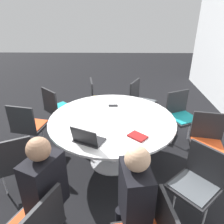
{
  "coord_description": "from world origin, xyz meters",
  "views": [
    {
      "loc": [
        2.64,
        0.04,
        2.17
      ],
      "look_at": [
        0.0,
        0.0,
        0.84
      ],
      "focal_mm": 35.0,
      "sensor_mm": 36.0,
      "label": 1
    }
  ],
  "objects_px": {
    "chair_6": "(99,97)",
    "cell_phone": "(113,106)",
    "person_0": "(44,186)",
    "chair_3": "(207,140)",
    "spiral_notebook": "(138,136)",
    "chair_9": "(15,160)",
    "chair_7": "(57,106)",
    "laptop": "(87,139)",
    "chair_4": "(181,113)",
    "chair_2": "(198,180)",
    "person_1": "(133,198)",
    "chair_8": "(28,124)",
    "chair_5": "(141,99)"
  },
  "relations": [
    {
      "from": "chair_6",
      "to": "person_0",
      "type": "relative_size",
      "value": 0.71
    },
    {
      "from": "person_1",
      "to": "laptop",
      "type": "height_order",
      "value": "person_1"
    },
    {
      "from": "chair_8",
      "to": "person_0",
      "type": "height_order",
      "value": "person_0"
    },
    {
      "from": "chair_2",
      "to": "laptop",
      "type": "distance_m",
      "value": 1.25
    },
    {
      "from": "chair_9",
      "to": "spiral_notebook",
      "type": "xyz_separation_m",
      "value": [
        -0.17,
        1.44,
        0.23
      ]
    },
    {
      "from": "cell_phone",
      "to": "chair_5",
      "type": "bearing_deg",
      "value": 146.37
    },
    {
      "from": "chair_8",
      "to": "cell_phone",
      "type": "xyz_separation_m",
      "value": [
        -0.21,
        1.29,
        0.22
      ]
    },
    {
      "from": "chair_6",
      "to": "laptop",
      "type": "height_order",
      "value": "laptop"
    },
    {
      "from": "chair_3",
      "to": "spiral_notebook",
      "type": "height_order",
      "value": "chair_3"
    },
    {
      "from": "person_1",
      "to": "cell_phone",
      "type": "distance_m",
      "value": 1.75
    },
    {
      "from": "chair_4",
      "to": "chair_9",
      "type": "height_order",
      "value": "same"
    },
    {
      "from": "chair_7",
      "to": "laptop",
      "type": "distance_m",
      "value": 1.61
    },
    {
      "from": "chair_5",
      "to": "chair_9",
      "type": "distance_m",
      "value": 2.45
    },
    {
      "from": "chair_2",
      "to": "laptop",
      "type": "height_order",
      "value": "laptop"
    },
    {
      "from": "chair_4",
      "to": "person_0",
      "type": "relative_size",
      "value": 0.71
    },
    {
      "from": "chair_9",
      "to": "chair_4",
      "type": "bearing_deg",
      "value": 2.51
    },
    {
      "from": "chair_2",
      "to": "person_0",
      "type": "bearing_deg",
      "value": 59.79
    },
    {
      "from": "chair_2",
      "to": "cell_phone",
      "type": "bearing_deg",
      "value": -7.58
    },
    {
      "from": "chair_6",
      "to": "chair_9",
      "type": "height_order",
      "value": "same"
    },
    {
      "from": "laptop",
      "to": "person_0",
      "type": "bearing_deg",
      "value": 88.76
    },
    {
      "from": "chair_7",
      "to": "cell_phone",
      "type": "relative_size",
      "value": 6.2
    },
    {
      "from": "person_0",
      "to": "person_1",
      "type": "height_order",
      "value": "same"
    },
    {
      "from": "chair_3",
      "to": "chair_9",
      "type": "xyz_separation_m",
      "value": [
        0.45,
        -2.4,
        0.0
      ]
    },
    {
      "from": "chair_3",
      "to": "cell_phone",
      "type": "distance_m",
      "value": 1.42
    },
    {
      "from": "laptop",
      "to": "chair_9",
      "type": "bearing_deg",
      "value": 28.29
    },
    {
      "from": "chair_4",
      "to": "spiral_notebook",
      "type": "height_order",
      "value": "chair_4"
    },
    {
      "from": "chair_8",
      "to": "person_1",
      "type": "distance_m",
      "value": 2.14
    },
    {
      "from": "chair_6",
      "to": "person_1",
      "type": "xyz_separation_m",
      "value": [
        2.59,
        0.48,
        0.19
      ]
    },
    {
      "from": "person_0",
      "to": "chair_8",
      "type": "bearing_deg",
      "value": 50.92
    },
    {
      "from": "chair_4",
      "to": "laptop",
      "type": "relative_size",
      "value": 2.16
    },
    {
      "from": "person_0",
      "to": "laptop",
      "type": "distance_m",
      "value": 0.71
    },
    {
      "from": "chair_4",
      "to": "cell_phone",
      "type": "relative_size",
      "value": 6.2
    },
    {
      "from": "chair_4",
      "to": "laptop",
      "type": "bearing_deg",
      "value": 15.0
    },
    {
      "from": "chair_5",
      "to": "cell_phone",
      "type": "height_order",
      "value": "chair_5"
    },
    {
      "from": "chair_2",
      "to": "spiral_notebook",
      "type": "height_order",
      "value": "chair_2"
    },
    {
      "from": "chair_6",
      "to": "chair_5",
      "type": "bearing_deg",
      "value": 74.76
    },
    {
      "from": "chair_8",
      "to": "chair_3",
      "type": "bearing_deg",
      "value": 3.41
    },
    {
      "from": "person_0",
      "to": "cell_phone",
      "type": "height_order",
      "value": "person_0"
    },
    {
      "from": "chair_6",
      "to": "chair_2",
      "type": "bearing_deg",
      "value": 18.94
    },
    {
      "from": "chair_7",
      "to": "chair_9",
      "type": "xyz_separation_m",
      "value": [
        1.47,
        -0.14,
        0.0
      ]
    },
    {
      "from": "person_0",
      "to": "spiral_notebook",
      "type": "height_order",
      "value": "person_0"
    },
    {
      "from": "chair_6",
      "to": "cell_phone",
      "type": "distance_m",
      "value": 0.93
    },
    {
      "from": "chair_2",
      "to": "person_1",
      "type": "relative_size",
      "value": 0.71
    },
    {
      "from": "spiral_notebook",
      "to": "cell_phone",
      "type": "height_order",
      "value": "spiral_notebook"
    },
    {
      "from": "chair_9",
      "to": "person_0",
      "type": "distance_m",
      "value": 0.82
    },
    {
      "from": "chair_6",
      "to": "spiral_notebook",
      "type": "relative_size",
      "value": 3.39
    },
    {
      "from": "chair_3",
      "to": "spiral_notebook",
      "type": "distance_m",
      "value": 1.03
    },
    {
      "from": "chair_2",
      "to": "chair_3",
      "type": "bearing_deg",
      "value": -68.34
    },
    {
      "from": "chair_9",
      "to": "laptop",
      "type": "xyz_separation_m",
      "value": [
        -0.05,
        0.86,
        0.27
      ]
    },
    {
      "from": "chair_7",
      "to": "cell_phone",
      "type": "distance_m",
      "value": 1.1
    }
  ]
}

